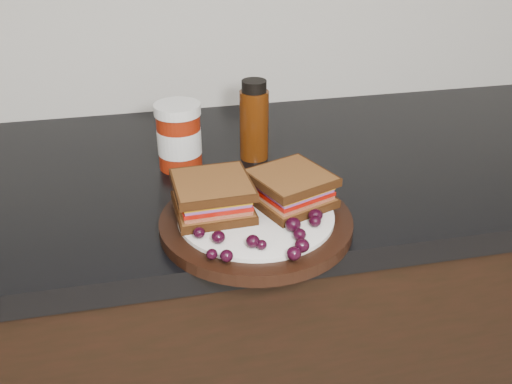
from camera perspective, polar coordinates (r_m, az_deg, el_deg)
base_cabinets at (r=1.29m, az=-14.32°, el=-17.58°), size 3.96×0.58×0.86m
countertop at (r=1.02m, az=-17.32°, el=0.20°), size 3.98×0.60×0.04m
plate at (r=0.83m, az=0.00°, el=-3.08°), size 0.28×0.28×0.02m
sandwich_left at (r=0.82m, az=-4.36°, el=-0.42°), size 0.11×0.11×0.05m
sandwich_right at (r=0.84m, az=3.51°, el=0.35°), size 0.14×0.14×0.05m
grape_0 at (r=0.77m, az=-5.72°, el=-4.07°), size 0.02×0.02×0.02m
grape_1 at (r=0.76m, az=-3.79°, el=-4.52°), size 0.02×0.02×0.02m
grape_2 at (r=0.73m, az=-4.43°, el=-6.22°), size 0.02×0.02×0.01m
grape_3 at (r=0.72m, az=-2.95°, el=-6.39°), size 0.02×0.02×0.02m
grape_4 at (r=0.75m, az=-0.32°, el=-4.95°), size 0.02×0.02×0.02m
grape_5 at (r=0.74m, az=0.56°, el=-5.30°), size 0.01×0.01×0.01m
grape_6 at (r=0.73m, az=3.81°, el=-6.15°), size 0.02×0.02×0.02m
grape_7 at (r=0.74m, az=4.62°, el=-5.36°), size 0.02×0.02×0.02m
grape_8 at (r=0.76m, az=4.37°, el=-4.26°), size 0.02×0.02×0.02m
grape_9 at (r=0.78m, az=3.73°, el=-3.26°), size 0.02×0.02×0.02m
grape_10 at (r=0.79m, az=5.92°, el=-2.93°), size 0.02×0.02×0.02m
grape_11 at (r=0.80m, az=5.95°, el=-2.37°), size 0.02×0.02×0.02m
grape_12 at (r=0.81m, az=6.11°, el=-2.30°), size 0.02×0.02×0.02m
grape_13 at (r=0.85m, az=6.28°, el=-0.56°), size 0.02×0.02×0.01m
grape_14 at (r=0.85m, az=4.63°, el=-0.57°), size 0.01×0.01×0.01m
grape_15 at (r=0.85m, az=3.40°, el=-0.36°), size 0.02×0.02×0.02m
grape_16 at (r=0.86m, az=-3.63°, el=-0.17°), size 0.02×0.02×0.02m
grape_17 at (r=0.85m, az=-4.07°, el=-0.55°), size 0.02×0.02×0.02m
grape_18 at (r=0.84m, az=-5.27°, el=-0.83°), size 0.02×0.02×0.02m
grape_19 at (r=0.83m, az=-6.16°, el=-1.47°), size 0.02×0.02×0.02m
grape_20 at (r=0.79m, az=-3.43°, el=-2.89°), size 0.02×0.02×0.01m
grape_21 at (r=0.80m, az=-4.16°, el=-2.58°), size 0.02×0.02×0.02m
grape_22 at (r=0.84m, az=-3.79°, el=-1.04°), size 0.02×0.02×0.02m
grape_23 at (r=0.83m, az=-5.85°, el=-1.36°), size 0.02×0.02×0.02m
grape_24 at (r=0.82m, az=-5.23°, el=-1.96°), size 0.02×0.02×0.02m
condiment_jar at (r=1.00m, az=-7.70°, el=5.54°), size 0.08×0.08×0.12m
oil_bottle at (r=1.02m, az=-0.19°, el=7.21°), size 0.06×0.06×0.14m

